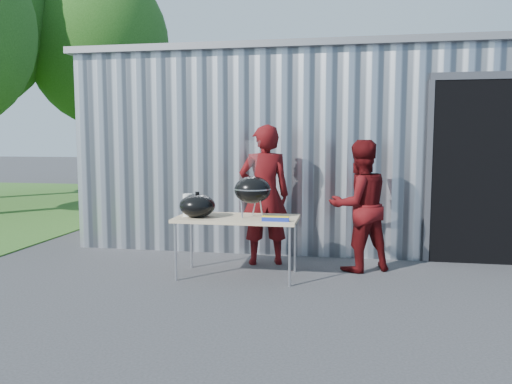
% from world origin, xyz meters
% --- Properties ---
extents(ground, '(80.00, 80.00, 0.00)m').
position_xyz_m(ground, '(0.00, 0.00, 0.00)').
color(ground, '#313133').
extents(building, '(8.20, 6.20, 3.10)m').
position_xyz_m(building, '(0.92, 4.59, 1.54)').
color(building, silver).
rests_on(building, ground).
extents(tree_far, '(4.20, 4.20, 6.96)m').
position_xyz_m(tree_far, '(-6.50, 9.00, 4.53)').
color(tree_far, '#442D19').
rests_on(tree_far, ground).
extents(folding_table, '(1.50, 0.75, 0.75)m').
position_xyz_m(folding_table, '(-0.38, 0.47, 0.71)').
color(folding_table, tan).
rests_on(folding_table, ground).
extents(kettle_grill, '(0.45, 0.45, 0.94)m').
position_xyz_m(kettle_grill, '(-0.19, 0.48, 1.17)').
color(kettle_grill, black).
rests_on(kettle_grill, folding_table).
extents(grill_lid, '(0.44, 0.44, 0.32)m').
position_xyz_m(grill_lid, '(-0.86, 0.37, 0.89)').
color(grill_lid, black).
rests_on(grill_lid, folding_table).
extents(paper_towels, '(0.12, 0.12, 0.28)m').
position_xyz_m(paper_towels, '(-1.00, 0.42, 0.89)').
color(paper_towels, white).
rests_on(paper_towels, folding_table).
extents(white_tub, '(0.20, 0.15, 0.10)m').
position_xyz_m(white_tub, '(-0.93, 0.63, 0.80)').
color(white_tub, white).
rests_on(white_tub, folding_table).
extents(foil_box, '(0.32, 0.05, 0.06)m').
position_xyz_m(foil_box, '(0.13, 0.22, 0.78)').
color(foil_box, navy).
rests_on(foil_box, folding_table).
extents(person_cook, '(0.80, 0.64, 1.90)m').
position_xyz_m(person_cook, '(-0.15, 1.17, 0.95)').
color(person_cook, '#4B0A0C').
rests_on(person_cook, ground).
extents(person_bystander, '(1.03, 0.95, 1.70)m').
position_xyz_m(person_bystander, '(1.12, 1.05, 0.85)').
color(person_bystander, '#4B0A0C').
rests_on(person_bystander, ground).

